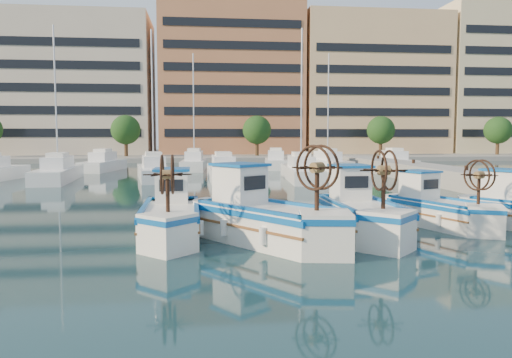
% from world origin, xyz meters
% --- Properties ---
extents(ground, '(300.00, 300.00, 0.00)m').
position_xyz_m(ground, '(0.00, 0.00, 0.00)').
color(ground, '#1A3E44').
rests_on(ground, ground).
extents(waterfront, '(180.00, 40.00, 25.60)m').
position_xyz_m(waterfront, '(9.23, 65.04, 11.10)').
color(waterfront, gray).
rests_on(waterfront, ground).
extents(yacht_marina, '(38.75, 22.72, 11.50)m').
position_xyz_m(yacht_marina, '(-3.35, 27.66, 0.53)').
color(yacht_marina, white).
rests_on(yacht_marina, ground).
extents(fishing_boat_a, '(1.93, 4.62, 2.87)m').
position_xyz_m(fishing_boat_a, '(-4.99, 0.59, 0.79)').
color(fishing_boat_a, white).
rests_on(fishing_boat_a, ground).
extents(fishing_boat_b, '(4.53, 5.13, 3.17)m').
position_xyz_m(fishing_boat_b, '(-1.99, -0.61, 0.87)').
color(fishing_boat_b, white).
rests_on(fishing_boat_b, ground).
extents(fishing_boat_c, '(2.04, 4.83, 3.00)m').
position_xyz_m(fishing_boat_c, '(1.44, 0.24, 0.83)').
color(fishing_boat_c, white).
rests_on(fishing_boat_c, ground).
extents(fishing_boat_d, '(2.98, 4.32, 2.61)m').
position_xyz_m(fishing_boat_d, '(4.90, 1.55, 0.72)').
color(fishing_boat_d, white).
rests_on(fishing_boat_d, ground).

